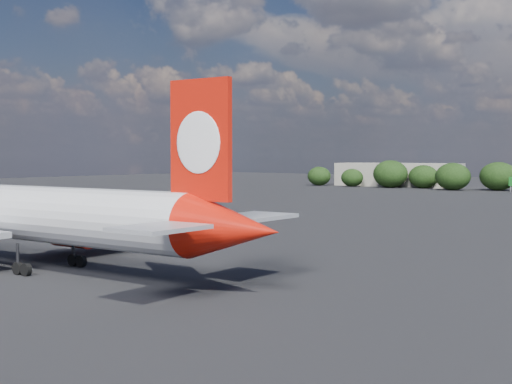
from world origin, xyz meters
The scene contains 3 objects.
ground centered at (0.00, 60.00, 0.00)m, with size 500.00×500.00×0.00m, color black.
qantas_airliner centered at (-6.64, 8.13, 5.13)m, with size 51.59×49.03×16.84m.
terminal_building centered at (-65.00, 192.00, 4.00)m, with size 42.00×16.00×8.00m.
Camera 1 is at (51.00, -31.67, 10.93)m, focal length 50.00 mm.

